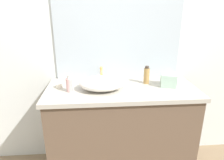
# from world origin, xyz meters

# --- Properties ---
(bathroom_wall_rear) EXTENTS (6.00, 0.06, 2.60)m
(bathroom_wall_rear) POSITION_xyz_m (0.00, 0.73, 1.30)
(bathroom_wall_rear) COLOR silver
(bathroom_wall_rear) RESTS_ON ground
(vanity_counter) EXTENTS (1.32, 0.59, 0.91)m
(vanity_counter) POSITION_xyz_m (0.10, 0.40, 0.46)
(vanity_counter) COLOR brown
(vanity_counter) RESTS_ON ground
(wall_mirror_panel) EXTENTS (1.21, 0.01, 1.24)m
(wall_mirror_panel) POSITION_xyz_m (0.10, 0.69, 1.53)
(wall_mirror_panel) COLOR #B2BCC6
(wall_mirror_panel) RESTS_ON vanity_counter
(sink_basin) EXTENTS (0.39, 0.29, 0.11)m
(sink_basin) POSITION_xyz_m (-0.07, 0.37, 0.97)
(sink_basin) COLOR silver
(sink_basin) RESTS_ON vanity_counter
(faucet) EXTENTS (0.03, 0.14, 0.15)m
(faucet) POSITION_xyz_m (-0.07, 0.52, 1.00)
(faucet) COLOR #DFAC53
(faucet) RESTS_ON vanity_counter
(soap_dispenser) EXTENTS (0.05, 0.05, 0.16)m
(soap_dispenser) POSITION_xyz_m (-0.34, 0.34, 0.98)
(soap_dispenser) COLOR #D49B99
(soap_dispenser) RESTS_ON vanity_counter
(lotion_bottle) EXTENTS (0.05, 0.05, 0.16)m
(lotion_bottle) POSITION_xyz_m (0.34, 0.49, 0.99)
(lotion_bottle) COLOR #AD8449
(lotion_bottle) RESTS_ON vanity_counter
(tissue_box) EXTENTS (0.16, 0.16, 0.15)m
(tissue_box) POSITION_xyz_m (0.52, 0.41, 0.98)
(tissue_box) COLOR #ACCAB7
(tissue_box) RESTS_ON vanity_counter
(candle_jar) EXTENTS (0.06, 0.06, 0.04)m
(candle_jar) POSITION_xyz_m (-0.44, 0.43, 0.93)
(candle_jar) COLOR silver
(candle_jar) RESTS_ON vanity_counter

